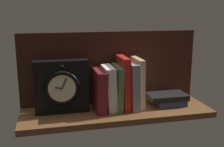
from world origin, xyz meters
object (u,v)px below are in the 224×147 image
object	(u,v)px
book_maroon_dawkins	(99,90)
book_stack_side	(167,99)
book_tan_shortstories	(138,83)
framed_clock	(62,87)
book_green_romantic	(117,87)
book_red_requiem	(123,82)
book_gray_chess	(131,85)
book_white_catcher	(109,88)

from	to	relation	value
book_maroon_dawkins	book_stack_side	xyz separation A→B (cm)	(31.08, -1.08, -6.02)
book_tan_shortstories	framed_clock	world-z (taller)	framed_clock
book_green_romantic	book_red_requiem	bearing A→B (deg)	0.00
book_gray_chess	book_stack_side	bearing A→B (deg)	-3.64
book_red_requiem	framed_clock	xyz separation A→B (cm)	(-26.30, -0.41, -0.19)
book_white_catcher	book_maroon_dawkins	bearing A→B (deg)	180.00
book_tan_shortstories	book_gray_chess	bearing A→B (deg)	180.00
book_white_catcher	framed_clock	bearing A→B (deg)	-178.83
book_red_requiem	book_tan_shortstories	distance (cm)	6.58
book_tan_shortstories	book_maroon_dawkins	bearing A→B (deg)	180.00
book_tan_shortstories	book_stack_side	world-z (taller)	book_tan_shortstories
book_maroon_dawkins	book_green_romantic	bearing A→B (deg)	0.00
book_white_catcher	book_stack_side	world-z (taller)	book_white_catcher
book_green_romantic	framed_clock	world-z (taller)	framed_clock
book_red_requiem	framed_clock	size ratio (longest dim) A/B	1.02
book_white_catcher	book_stack_side	bearing A→B (deg)	-2.31
book_gray_chess	book_red_requiem	bearing A→B (deg)	180.00
book_white_catcher	book_stack_side	size ratio (longest dim) A/B	1.07
book_green_romantic	book_red_requiem	distance (cm)	3.46
book_maroon_dawkins	book_green_romantic	xyz separation A→B (cm)	(7.78, 0.00, 0.71)
book_maroon_dawkins	book_white_catcher	bearing A→B (deg)	0.00
book_red_requiem	book_tan_shortstories	bearing A→B (deg)	0.00
book_maroon_dawkins	framed_clock	size ratio (longest dim) A/B	0.78
book_red_requiem	framed_clock	distance (cm)	26.30
book_white_catcher	book_red_requiem	bearing A→B (deg)	0.00
book_white_catcher	framed_clock	world-z (taller)	framed_clock
book_stack_side	book_gray_chess	bearing A→B (deg)	176.36
book_red_requiem	book_tan_shortstories	world-z (taller)	book_red_requiem
book_red_requiem	book_gray_chess	bearing A→B (deg)	0.00
book_white_catcher	book_green_romantic	distance (cm)	3.39
book_maroon_dawkins	book_white_catcher	xyz separation A→B (cm)	(4.39, 0.00, 0.65)
framed_clock	book_red_requiem	bearing A→B (deg)	0.89
book_maroon_dawkins	book_tan_shortstories	xyz separation A→B (cm)	(17.24, 0.00, 2.16)
book_white_catcher	book_tan_shortstories	distance (cm)	12.95
book_maroon_dawkins	book_tan_shortstories	size ratio (longest dim) A/B	0.80
book_white_catcher	book_stack_side	xyz separation A→B (cm)	(26.70, -1.08, -6.67)
book_red_requiem	book_gray_chess	xyz separation A→B (cm)	(3.46, 0.00, -1.19)
book_red_requiem	book_stack_side	bearing A→B (deg)	-3.02
book_green_romantic	book_red_requiem	size ratio (longest dim) A/B	0.83
book_green_romantic	book_stack_side	distance (cm)	24.28
framed_clock	book_gray_chess	bearing A→B (deg)	0.78
book_maroon_dawkins	book_white_catcher	distance (cm)	4.43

